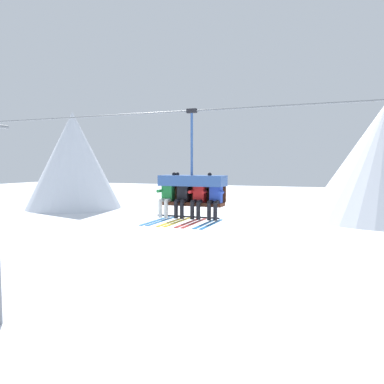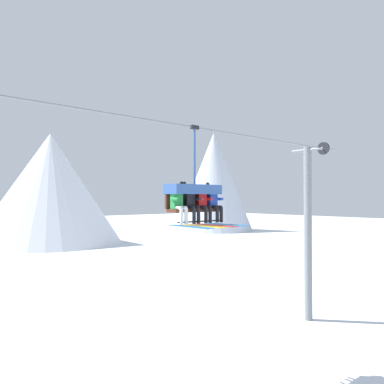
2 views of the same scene
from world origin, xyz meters
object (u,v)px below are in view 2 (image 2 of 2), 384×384
at_px(chairlift_chair, 193,193).
at_px(skier_red, 203,203).
at_px(skier_black, 191,203).
at_px(skier_blue, 214,203).
at_px(lift_tower_far, 308,228).
at_px(skier_green, 179,203).

bearing_deg(chairlift_chair, skier_red, -42.40).
relative_size(chairlift_chair, skier_black, 1.77).
height_order(skier_black, skier_blue, same).
xyz_separation_m(chairlift_chair, skier_black, (-0.24, -0.21, -0.29)).
bearing_deg(skier_blue, chairlift_chair, 163.49).
distance_m(chairlift_chair, skier_red, 0.45).
height_order(lift_tower_far, chairlift_chair, lift_tower_far).
relative_size(skier_green, skier_blue, 1.00).
distance_m(chairlift_chair, skier_blue, 0.81).
xyz_separation_m(skier_green, skier_red, (0.96, -0.01, -0.02)).
bearing_deg(lift_tower_far, skier_green, -173.65).
height_order(lift_tower_far, skier_blue, lift_tower_far).
relative_size(skier_green, skier_red, 1.00).
bearing_deg(skier_green, skier_blue, 0.00).
bearing_deg(skier_red, skier_green, 179.59).
xyz_separation_m(lift_tower_far, chairlift_chair, (-7.56, -0.71, 1.51)).
height_order(chairlift_chair, skier_blue, chairlift_chair).
xyz_separation_m(lift_tower_far, skier_black, (-7.81, -0.92, 1.22)).
bearing_deg(skier_green, skier_black, 0.00).
distance_m(skier_black, skier_blue, 0.97).
xyz_separation_m(lift_tower_far, skier_blue, (-6.84, -0.92, 1.22)).
relative_size(chairlift_chair, skier_red, 1.77).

